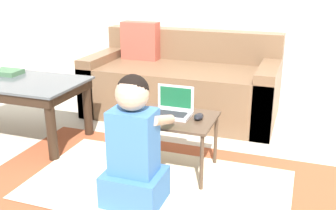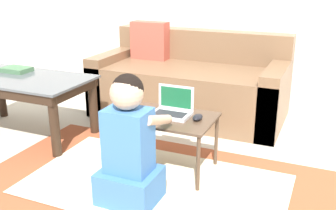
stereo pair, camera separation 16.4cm
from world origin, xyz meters
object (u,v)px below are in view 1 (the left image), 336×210
person_seated (135,148)px  book_on_table (7,72)px  couch (182,84)px  coffee_table (13,89)px  computer_mouse (199,116)px  laptop_desk (169,123)px  laptop (172,110)px

person_seated → book_on_table: bearing=155.1°
person_seated → book_on_table: (-1.42, 0.66, 0.16)m
couch → coffee_table: (-1.06, -1.00, 0.13)m
computer_mouse → person_seated: size_ratio=0.13×
computer_mouse → person_seated: bearing=-118.1°
laptop_desk → book_on_table: size_ratio=2.59×
couch → laptop: (0.27, -1.07, 0.14)m
laptop_desk → coffee_table: bearing=175.3°
laptop_desk → person_seated: 0.44m
computer_mouse → book_on_table: 1.68m
laptop → book_on_table: bearing=172.7°
couch → computer_mouse: size_ratio=16.67×
coffee_table → book_on_table: (-0.15, 0.12, 0.09)m
book_on_table → coffee_table: bearing=-38.2°
coffee_table → computer_mouse: 1.52m
couch → person_seated: couch is taller
laptop → computer_mouse: laptop is taller
laptop → book_on_table: size_ratio=1.09×
laptop → couch: bearing=104.4°
laptop_desk → laptop: bearing=76.7°
couch → coffee_table: size_ratio=1.54×
couch → computer_mouse: 1.18m
laptop → book_on_table: 1.50m
coffee_table → laptop_desk: (1.33, -0.11, -0.07)m
person_seated → laptop: bearing=82.7°
laptop_desk → computer_mouse: size_ratio=5.75×
book_on_table → laptop_desk: bearing=-8.7°
laptop_desk → computer_mouse: bearing=5.6°
coffee_table → laptop: bearing=-3.2°
coffee_table → laptop_desk: 1.33m
couch → computer_mouse: bearing=-67.2°
laptop → person_seated: 0.48m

